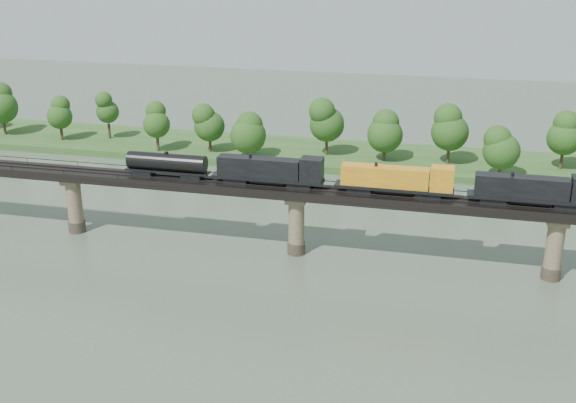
# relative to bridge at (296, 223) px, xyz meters

# --- Properties ---
(ground) EXTENTS (400.00, 400.00, 0.00)m
(ground) POSITION_rel_bridge_xyz_m (0.00, -30.00, -5.46)
(ground) COLOR #3D4C3C
(ground) RESTS_ON ground
(far_bank) EXTENTS (300.00, 24.00, 1.60)m
(far_bank) POSITION_rel_bridge_xyz_m (0.00, 55.00, -4.66)
(far_bank) COLOR #2A4E1F
(far_bank) RESTS_ON ground
(bridge) EXTENTS (236.00, 30.00, 11.50)m
(bridge) POSITION_rel_bridge_xyz_m (0.00, 0.00, 0.00)
(bridge) COLOR #473A2D
(bridge) RESTS_ON ground
(bridge_superstructure) EXTENTS (220.00, 4.90, 0.75)m
(bridge_superstructure) POSITION_rel_bridge_xyz_m (0.00, 0.00, 6.33)
(bridge_superstructure) COLOR black
(bridge_superstructure) RESTS_ON bridge
(far_treeline) EXTENTS (289.06, 17.54, 13.60)m
(far_treeline) POSITION_rel_bridge_xyz_m (-8.21, 50.52, 3.37)
(far_treeline) COLOR #382619
(far_treeline) RESTS_ON far_bank
(freight_train) EXTENTS (74.17, 2.89, 5.11)m
(freight_train) POSITION_rel_bridge_xyz_m (8.89, 0.00, 8.48)
(freight_train) COLOR black
(freight_train) RESTS_ON bridge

